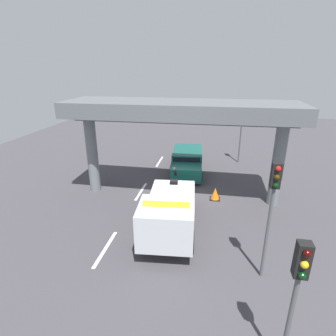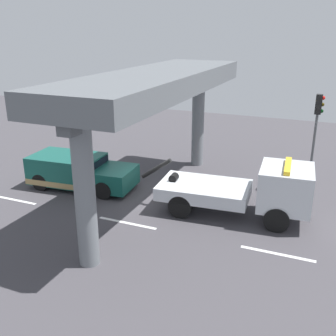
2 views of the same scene
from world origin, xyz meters
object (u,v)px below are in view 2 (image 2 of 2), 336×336
(tow_truck_white, at_px, (250,189))
(traffic_light_far, at_px, (317,122))
(traffic_cone_orange, at_px, (176,178))
(towed_van_green, at_px, (78,172))
(traffic_light_near, at_px, (75,104))

(tow_truck_white, height_order, traffic_light_far, traffic_light_far)
(traffic_light_far, bearing_deg, traffic_cone_orange, -163.45)
(tow_truck_white, xyz_separation_m, traffic_light_far, (2.12, 4.00, 2.18))
(towed_van_green, relative_size, traffic_cone_orange, 7.36)
(tow_truck_white, relative_size, traffic_cone_orange, 10.07)
(towed_van_green, xyz_separation_m, traffic_cone_orange, (4.36, 2.21, -0.43))
(traffic_light_near, bearing_deg, traffic_cone_orange, -14.44)
(traffic_light_near, xyz_separation_m, traffic_light_far, (13.50, 0.00, 0.12))
(towed_van_green, distance_m, traffic_light_near, 5.57)
(tow_truck_white, bearing_deg, traffic_cone_orange, 152.67)
(traffic_light_near, bearing_deg, traffic_light_far, 0.00)
(traffic_light_far, bearing_deg, towed_van_green, -159.03)
(tow_truck_white, xyz_separation_m, traffic_light_near, (-11.38, 4.00, 2.06))
(traffic_light_near, bearing_deg, towed_van_green, -54.86)
(tow_truck_white, relative_size, traffic_light_near, 1.63)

